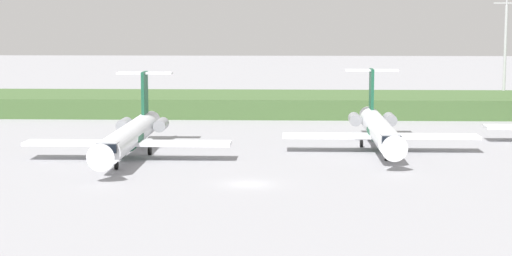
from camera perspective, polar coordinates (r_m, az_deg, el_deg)
ground_plane at (r=112.71m, az=0.22°, el=-0.79°), size 500.00×500.00×0.00m
grass_berm at (r=144.18m, az=0.65°, el=1.57°), size 320.00×20.00×3.10m
regional_jet_second at (r=99.56m, az=-8.14°, el=-0.45°), size 22.81×31.00×9.00m
regional_jet_third at (r=105.28m, az=7.96°, el=-0.03°), size 22.81×31.00×9.00m
antenna_mast at (r=157.18m, az=15.82°, el=5.36°), size 4.40×0.50×27.61m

